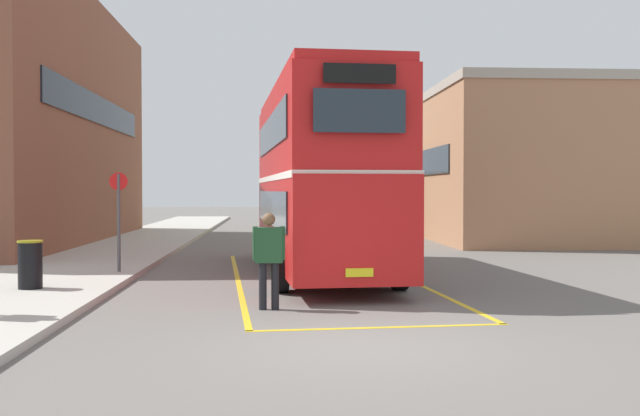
# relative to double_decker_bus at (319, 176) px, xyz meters

# --- Properties ---
(ground_plane) EXTENTS (135.60, 135.60, 0.00)m
(ground_plane) POSITION_rel_double_decker_bus_xyz_m (0.02, 5.82, -2.51)
(ground_plane) COLOR #66605B
(sidewalk_left) EXTENTS (4.00, 57.60, 0.14)m
(sidewalk_left) POSITION_rel_double_decker_bus_xyz_m (-6.48, 8.22, -2.44)
(sidewalk_left) COLOR #B2ADA3
(sidewalk_left) RESTS_ON ground
(brick_building_left) EXTENTS (6.25, 18.84, 9.68)m
(brick_building_left) POSITION_rel_double_decker_bus_xyz_m (-11.17, 10.66, 2.33)
(brick_building_left) COLOR brown
(brick_building_left) RESTS_ON ground
(depot_building_right) EXTENTS (7.75, 16.42, 6.46)m
(depot_building_right) POSITION_rel_double_decker_bus_xyz_m (9.33, 14.67, 0.72)
(depot_building_right) COLOR #AD7A56
(depot_building_right) RESTS_ON ground
(double_decker_bus) EXTENTS (3.39, 10.83, 4.75)m
(double_decker_bus) POSITION_rel_double_decker_bus_xyz_m (0.00, 0.00, 0.00)
(double_decker_bus) COLOR black
(double_decker_bus) RESTS_ON ground
(single_deck_bus) EXTENTS (3.33, 9.01, 3.02)m
(single_deck_bus) POSITION_rel_double_decker_bus_xyz_m (3.26, 18.73, -0.87)
(single_deck_bus) COLOR black
(single_deck_bus) RESTS_ON ground
(pedestrian_boarding) EXTENTS (0.58, 0.25, 1.74)m
(pedestrian_boarding) POSITION_rel_double_decker_bus_xyz_m (-1.26, -5.55, -1.50)
(pedestrian_boarding) COLOR black
(pedestrian_boarding) RESTS_ON ground
(litter_bin) EXTENTS (0.50, 0.50, 0.98)m
(litter_bin) POSITION_rel_double_decker_bus_xyz_m (-6.12, -3.48, -1.88)
(litter_bin) COLOR black
(litter_bin) RESTS_ON sidewalk_left
(bus_stop_sign) EXTENTS (0.44, 0.13, 2.44)m
(bus_stop_sign) POSITION_rel_double_decker_bus_xyz_m (-4.97, -0.48, -0.89)
(bus_stop_sign) COLOR #4C4C51
(bus_stop_sign) RESTS_ON sidewalk_left
(bay_marking_yellow) EXTENTS (5.13, 12.98, 0.01)m
(bay_marking_yellow) POSITION_rel_double_decker_bus_xyz_m (0.07, -1.96, -2.51)
(bay_marking_yellow) COLOR gold
(bay_marking_yellow) RESTS_ON ground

